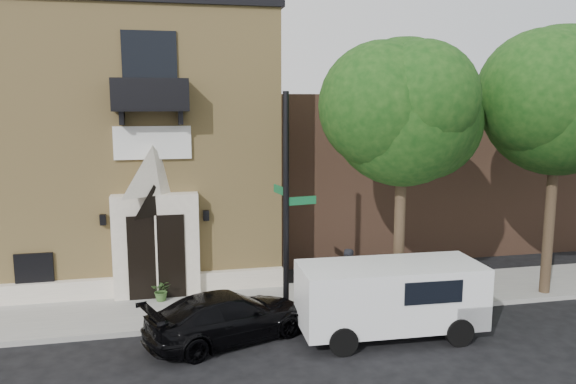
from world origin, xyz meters
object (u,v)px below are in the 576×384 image
object	(u,v)px
dumpster	(455,282)
pedestrian_near	(347,277)
black_sedan	(229,317)
cargo_van	(397,296)
fire_hydrant	(347,295)
street_sign	(286,205)

from	to	relation	value
dumpster	pedestrian_near	xyz separation A→B (m)	(-3.38, 0.26, 0.30)
black_sedan	pedestrian_near	xyz separation A→B (m)	(3.65, 1.40, 0.38)
cargo_van	fire_hydrant	size ratio (longest dim) A/B	6.57
fire_hydrant	cargo_van	bearing A→B (deg)	-69.19
street_sign	pedestrian_near	world-z (taller)	street_sign
cargo_van	street_sign	xyz separation A→B (m)	(-2.57, 1.82, 2.21)
cargo_van	dumpster	world-z (taller)	cargo_van
black_sedan	fire_hydrant	size ratio (longest dim) A/B	5.93
black_sedan	pedestrian_near	bearing A→B (deg)	-89.90
cargo_van	fire_hydrant	world-z (taller)	cargo_van
black_sedan	cargo_van	distance (m)	4.42
fire_hydrant	pedestrian_near	world-z (taller)	pedestrian_near
street_sign	dumpster	size ratio (longest dim) A/B	3.35
pedestrian_near	black_sedan	bearing A→B (deg)	-17.90
cargo_van	black_sedan	bearing A→B (deg)	173.34
fire_hydrant	dumpster	xyz separation A→B (m)	(3.41, -0.14, 0.20)
fire_hydrant	dumpster	distance (m)	3.42
dumpster	black_sedan	bearing A→B (deg)	174.93
cargo_van	pedestrian_near	distance (m)	2.16
cargo_van	dumpster	xyz separation A→B (m)	(2.68, 1.78, -0.38)
fire_hydrant	dumpster	world-z (taller)	dumpster
dumpster	pedestrian_near	size ratio (longest dim) A/B	1.08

